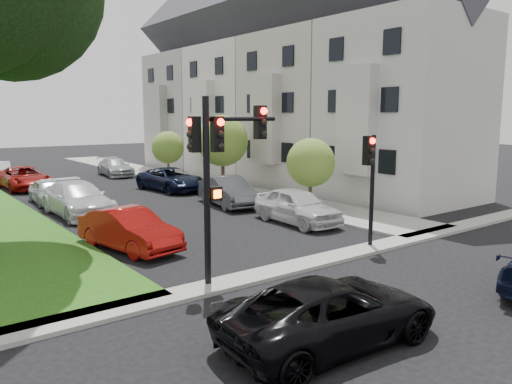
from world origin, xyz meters
TOP-DOWN VIEW (x-y plane):
  - ground at (0.00, 0.00)m, footprint 140.00×140.00m
  - sidewalk_right at (6.75, 24.00)m, footprint 3.50×44.00m
  - sidewalk_cross at (0.00, 2.00)m, footprint 60.00×1.00m
  - house_a at (12.45, 8.00)m, footprint 7.70×7.55m
  - house_b at (12.45, 15.50)m, footprint 7.70×7.55m
  - house_c at (12.45, 23.00)m, footprint 7.70×7.55m
  - house_d at (12.45, 30.50)m, footprint 7.70×7.55m
  - small_tree_a at (6.20, 8.70)m, footprint 2.43×2.43m
  - small_tree_b at (6.20, 16.64)m, footprint 3.17×3.17m
  - small_tree_c at (6.20, 24.00)m, footprint 2.39×2.39m
  - traffic_signal_main at (-3.38, 2.23)m, footprint 2.59×0.68m
  - traffic_signal_secondary at (2.94, 2.19)m, footprint 0.51×0.41m
  - car_cross_near at (-3.57, -2.32)m, footprint 5.14×2.62m
  - car_parked_0 at (3.70, 6.88)m, footprint 2.10×4.73m
  - car_parked_1 at (3.69, 12.35)m, footprint 2.46×4.95m
  - car_parked_2 at (3.76, 18.91)m, footprint 2.93×5.46m
  - car_parked_4 at (3.86, 28.44)m, footprint 2.37×4.94m
  - car_parked_5 at (-3.98, 7.24)m, footprint 2.42×4.70m
  - car_parked_6 at (-3.47, 14.51)m, footprint 2.35×5.56m
  - car_parked_7 at (-3.72, 18.76)m, footprint 1.74×3.96m
  - car_parked_8 at (-3.53, 25.14)m, footprint 2.59×5.38m
  - car_parked_9 at (-3.76, 31.67)m, footprint 1.89×4.07m

SIDE VIEW (x-z plane):
  - ground at x=0.00m, z-range 0.00..0.00m
  - sidewalk_right at x=6.75m, z-range 0.00..0.12m
  - sidewalk_cross at x=0.00m, z-range 0.00..0.12m
  - car_parked_9 at x=-3.76m, z-range 0.00..1.29m
  - car_parked_7 at x=-3.72m, z-range 0.00..1.33m
  - car_parked_4 at x=3.86m, z-range 0.00..1.39m
  - car_cross_near at x=-3.57m, z-range 0.00..1.39m
  - car_parked_2 at x=3.76m, z-range 0.00..1.46m
  - car_parked_5 at x=-3.98m, z-range 0.00..1.48m
  - car_parked_8 at x=-3.53m, z-range 0.00..1.48m
  - car_parked_1 at x=3.69m, z-range 0.00..1.56m
  - car_parked_0 at x=3.70m, z-range 0.00..1.58m
  - car_parked_6 at x=-3.47m, z-range 0.00..1.60m
  - small_tree_c at x=6.20m, z-range 0.59..4.17m
  - small_tree_a at x=6.20m, z-range 0.60..4.25m
  - traffic_signal_secondary at x=2.94m, z-range 0.81..4.90m
  - small_tree_b at x=6.20m, z-range 0.79..5.54m
  - traffic_signal_main at x=-3.38m, z-range 1.00..6.29m
  - house_a at x=12.45m, z-range -1.05..14.92m
  - house_b at x=12.45m, z-range -1.05..14.92m
  - house_c at x=12.45m, z-range -1.05..14.92m
  - house_d at x=12.45m, z-range -1.05..14.92m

